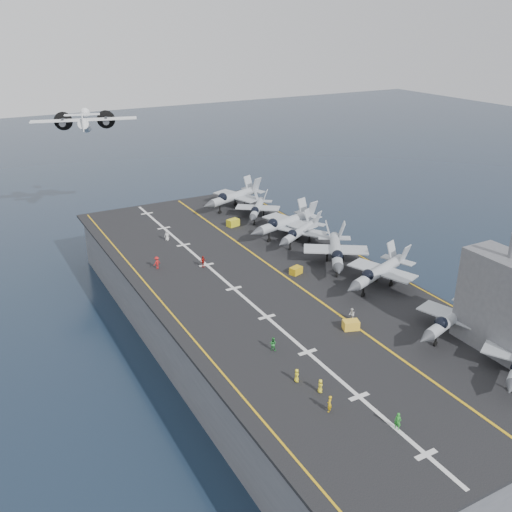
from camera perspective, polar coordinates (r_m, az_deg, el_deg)
ground at (r=93.13m, az=1.20°, el=-8.24°), size 500.00×500.00×0.00m
hull at (r=90.64m, az=1.22°, el=-5.53°), size 36.00×90.00×10.00m
flight_deck at (r=88.28m, az=1.25°, el=-2.56°), size 38.00×92.00×0.40m
foul_line at (r=89.58m, az=2.92°, el=-2.04°), size 0.35×90.00×0.02m
landing_centerline at (r=85.63m, az=-2.24°, el=-3.26°), size 0.50×90.00×0.02m
deck_edge_port at (r=81.89m, az=-9.16°, el=-4.85°), size 0.25×90.00×0.02m
deck_edge_stbd at (r=97.97m, az=10.67°, el=-0.16°), size 0.25×90.00×0.02m
island_superstructure at (r=73.86m, az=23.58°, el=-3.34°), size 5.00×10.00×15.00m
fighter_jet_1 at (r=76.91m, az=19.08°, el=-5.79°), size 16.36×13.19×4.94m
fighter_jet_3 at (r=86.96m, az=12.23°, el=-1.45°), size 17.92×14.86×5.33m
fighter_jet_4 at (r=93.20m, az=8.02°, el=0.61°), size 17.46×18.96×5.48m
fighter_jet_5 at (r=101.91m, az=4.46°, el=2.53°), size 16.44×14.76×4.76m
fighter_jet_6 at (r=105.25m, az=3.04°, el=3.49°), size 18.49×14.75×5.62m
fighter_jet_7 at (r=114.40m, az=0.13°, el=4.86°), size 15.06×15.85×4.59m
fighter_jet_8 at (r=120.58m, az=-2.18°, el=6.06°), size 19.00×15.90×5.62m
tow_cart_a at (r=75.74m, az=9.46°, el=-6.81°), size 2.37×1.92×1.23m
tow_cart_b at (r=90.31m, az=4.02°, el=-1.46°), size 2.24×1.82×1.17m
tow_cart_c at (r=110.79m, az=-2.31°, el=3.35°), size 2.57×1.99×1.37m
crew_0 at (r=63.63m, az=6.44°, el=-12.78°), size 0.87×1.10×1.60m
crew_1 at (r=61.01m, az=7.36°, el=-14.44°), size 1.37×1.27×1.90m
crew_2 at (r=70.28m, az=1.71°, el=-8.76°), size 1.22×1.26×1.76m
crew_3 at (r=93.19m, az=-9.88°, el=-0.66°), size 1.45×1.20×2.06m
crew_4 at (r=92.80m, az=-5.33°, el=-0.56°), size 1.29×1.01×1.90m
crew_5 at (r=104.65m, az=-8.90°, el=2.03°), size 1.33×1.35×1.89m
crew_6 at (r=60.03m, az=13.99°, el=-15.76°), size 1.20×1.35×1.88m
crew_7 at (r=77.70m, az=9.56°, el=-5.78°), size 1.02×1.23×1.76m
transport_plane at (r=135.88m, az=-16.74°, el=12.36°), size 26.04×20.88×5.39m
crew_8 at (r=65.01m, az=4.08°, el=-11.82°), size 0.87×1.10×1.60m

